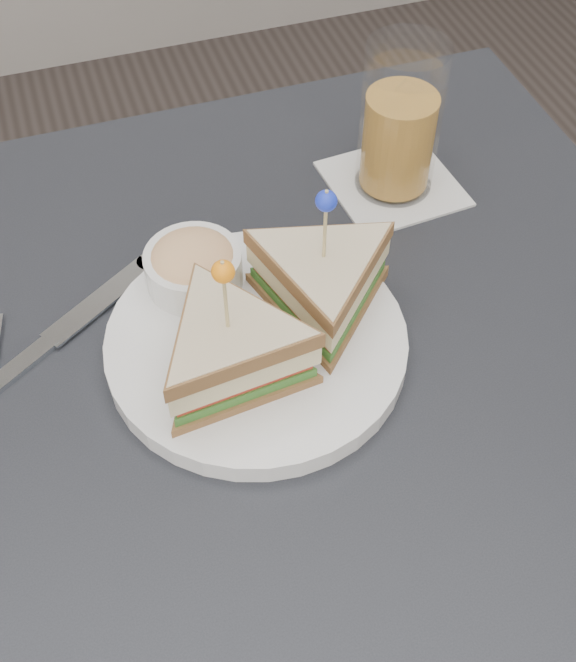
# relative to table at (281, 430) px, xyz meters

# --- Properties ---
(table) EXTENTS (0.80, 0.80, 0.75)m
(table) POSITION_rel_table_xyz_m (0.00, 0.00, 0.00)
(table) COLOR black
(table) RESTS_ON ground
(plate_meal) EXTENTS (0.34, 0.34, 0.15)m
(plate_meal) POSITION_rel_table_xyz_m (-0.00, 0.04, 0.12)
(plate_meal) COLOR white
(plate_meal) RESTS_ON table
(cutlery_knife) EXTENTS (0.20, 0.14, 0.01)m
(cutlery_knife) POSITION_rel_table_xyz_m (-0.17, 0.11, 0.08)
(cutlery_knife) COLOR silver
(cutlery_knife) RESTS_ON table
(drink_set) EXTENTS (0.13, 0.13, 0.16)m
(drink_set) POSITION_rel_table_xyz_m (0.19, 0.20, 0.15)
(drink_set) COLOR silver
(drink_set) RESTS_ON table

